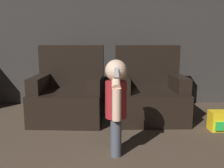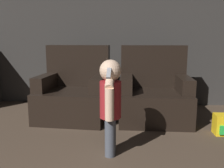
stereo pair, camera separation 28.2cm
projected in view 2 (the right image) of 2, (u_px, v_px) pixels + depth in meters
name	position (u px, v px, depth m)	size (l,w,h in m)	color
wall_back	(123.00, 26.00, 4.08)	(8.40, 0.05, 2.60)	#33302D
armchair_left	(74.00, 94.00, 3.47)	(0.96, 0.85, 1.01)	black
armchair_right	(154.00, 95.00, 3.39)	(0.92, 0.80, 1.01)	black
person_toddler	(110.00, 100.00, 2.32)	(0.20, 0.35, 0.91)	#474C56
toy_backpack	(224.00, 125.00, 2.89)	(0.22, 0.19, 0.24)	yellow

